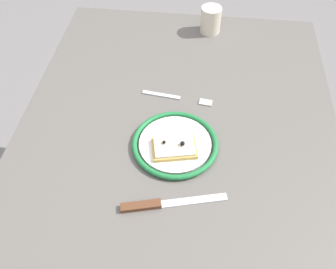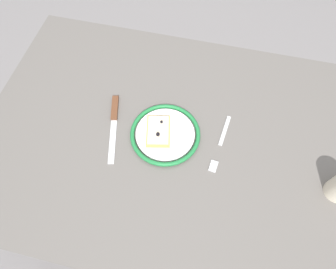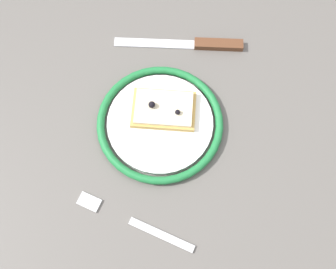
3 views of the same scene
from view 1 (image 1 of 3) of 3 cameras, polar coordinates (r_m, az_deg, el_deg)
ground_plane at (r=1.56m, az=0.75°, el=-17.89°), size 6.00×6.00×0.00m
dining_table at (r=1.01m, az=1.11°, el=-4.08°), size 1.19×0.84×0.71m
plate at (r=0.93m, az=0.88°, el=-1.42°), size 0.22×0.22×0.02m
pizza_slice_near at (r=0.91m, az=1.04°, el=-2.03°), size 0.09×0.12×0.03m
knife at (r=0.83m, az=-1.92°, el=-10.72°), size 0.08×0.24×0.01m
fork at (r=1.05m, az=1.50°, el=5.70°), size 0.04×0.20×0.00m
cup at (r=1.29m, az=6.61°, el=17.16°), size 0.07×0.07×0.09m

